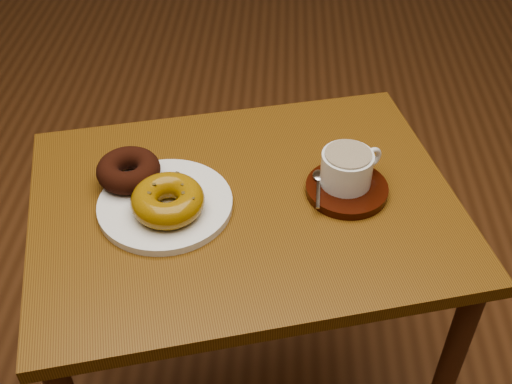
{
  "coord_description": "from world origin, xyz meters",
  "views": [
    {
      "loc": [
        0.04,
        -0.75,
        1.41
      ],
      "look_at": [
        0.01,
        0.06,
        0.7
      ],
      "focal_mm": 45.0,
      "sensor_mm": 36.0,
      "label": 1
    }
  ],
  "objects_px": {
    "saucer": "(347,189)",
    "coffee_cup": "(347,168)",
    "donut_plate": "(165,204)",
    "cafe_table": "(245,244)"
  },
  "relations": [
    {
      "from": "cafe_table",
      "to": "coffee_cup",
      "type": "xyz_separation_m",
      "value": [
        0.17,
        0.04,
        0.15
      ]
    },
    {
      "from": "donut_plate",
      "to": "saucer",
      "type": "xyz_separation_m",
      "value": [
        0.31,
        0.05,
        0.0
      ]
    },
    {
      "from": "saucer",
      "to": "coffee_cup",
      "type": "xyz_separation_m",
      "value": [
        -0.0,
        0.01,
        0.04
      ]
    },
    {
      "from": "cafe_table",
      "to": "coffee_cup",
      "type": "bearing_deg",
      "value": -1.56
    },
    {
      "from": "donut_plate",
      "to": "cafe_table",
      "type": "bearing_deg",
      "value": 10.04
    },
    {
      "from": "cafe_table",
      "to": "saucer",
      "type": "bearing_deg",
      "value": -5.28
    },
    {
      "from": "saucer",
      "to": "coffee_cup",
      "type": "distance_m",
      "value": 0.04
    },
    {
      "from": "cafe_table",
      "to": "saucer",
      "type": "height_order",
      "value": "saucer"
    },
    {
      "from": "donut_plate",
      "to": "saucer",
      "type": "bearing_deg",
      "value": 9.53
    },
    {
      "from": "cafe_table",
      "to": "donut_plate",
      "type": "height_order",
      "value": "donut_plate"
    }
  ]
}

